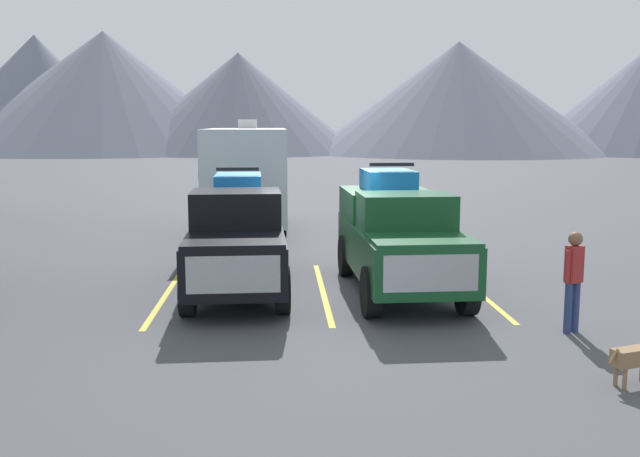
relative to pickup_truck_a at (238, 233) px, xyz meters
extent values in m
plane|color=#47474C|center=(1.81, -0.49, -1.19)|extent=(240.00, 240.00, 0.00)
cube|color=black|center=(0.01, -0.22, -0.27)|extent=(2.09, 5.95, 0.94)
cube|color=black|center=(0.08, -2.34, 0.23)|extent=(1.88, 1.71, 0.08)
cube|color=black|center=(0.02, -0.75, 0.59)|extent=(1.83, 1.59, 0.80)
cube|color=slate|center=(0.04, -1.36, 0.63)|extent=(1.68, 0.28, 0.59)
cube|color=black|center=(-0.04, 1.37, 0.46)|extent=(1.95, 2.77, 0.54)
cube|color=silver|center=(0.10, -3.14, -0.23)|extent=(1.62, 0.11, 0.66)
cylinder|color=black|center=(0.94, -2.20, -0.74)|extent=(0.31, 0.90, 0.89)
cylinder|color=black|center=(-0.80, -2.25, -0.74)|extent=(0.31, 0.90, 0.89)
cylinder|color=black|center=(0.82, 1.81, -0.74)|extent=(0.31, 0.90, 0.89)
cylinder|color=black|center=(-0.93, 1.75, -0.74)|extent=(0.31, 0.90, 0.89)
cube|color=blue|center=(-0.04, 1.37, 0.95)|extent=(1.10, 1.77, 0.45)
cylinder|color=black|center=(0.40, 0.78, 0.95)|extent=(0.19, 0.45, 0.44)
cylinder|color=black|center=(-0.45, 0.76, 0.95)|extent=(0.19, 0.45, 0.44)
cylinder|color=black|center=(0.36, 1.98, 0.95)|extent=(0.19, 0.45, 0.44)
cylinder|color=black|center=(-0.49, 1.95, 0.95)|extent=(0.19, 0.45, 0.44)
cube|color=black|center=(-0.03, 0.88, 1.33)|extent=(0.95, 0.11, 0.08)
cube|color=#144723|center=(3.40, -0.70, -0.25)|extent=(2.13, 5.40, 0.92)
cube|color=#144723|center=(3.47, -2.62, 0.25)|extent=(1.93, 1.55, 0.08)
cube|color=#144723|center=(3.42, -1.18, 0.58)|extent=(1.88, 1.45, 0.74)
cube|color=slate|center=(3.44, -1.73, 0.62)|extent=(1.73, 0.27, 0.55)
cube|color=#144723|center=(3.36, 0.74, 0.53)|extent=(2.00, 2.51, 0.64)
cube|color=silver|center=(3.49, -3.33, -0.20)|extent=(1.66, 0.11, 0.65)
cylinder|color=black|center=(4.36, -2.48, -0.71)|extent=(0.31, 0.96, 0.95)
cylinder|color=black|center=(2.56, -2.54, -0.71)|extent=(0.31, 0.96, 0.95)
cylinder|color=black|center=(4.25, 1.15, -0.71)|extent=(0.31, 0.96, 0.95)
cylinder|color=black|center=(2.45, 1.09, -0.71)|extent=(0.31, 0.96, 0.95)
cube|color=blue|center=(3.36, 0.74, 1.08)|extent=(1.13, 1.60, 0.45)
cylinder|color=black|center=(3.82, 0.22, 1.07)|extent=(0.19, 0.45, 0.44)
cylinder|color=black|center=(2.94, 0.19, 1.07)|extent=(0.19, 0.45, 0.44)
cylinder|color=black|center=(3.78, 1.30, 1.07)|extent=(0.19, 0.45, 0.44)
cylinder|color=black|center=(2.90, 1.27, 1.07)|extent=(0.19, 0.45, 0.44)
cube|color=black|center=(3.37, 0.30, 1.45)|extent=(0.98, 0.11, 0.08)
cube|color=gold|center=(-1.47, -0.48, -1.18)|extent=(0.12, 5.50, 0.01)
cube|color=gold|center=(1.81, -0.48, -1.18)|extent=(0.12, 5.50, 0.01)
cube|color=gold|center=(5.08, -0.48, -1.18)|extent=(0.12, 5.50, 0.01)
cube|color=silver|center=(-0.13, 7.99, 0.76)|extent=(2.52, 6.64, 2.84)
cube|color=#595960|center=(-1.37, 7.98, 0.90)|extent=(0.07, 6.36, 0.24)
cube|color=silver|center=(-0.13, 8.98, 2.33)|extent=(0.61, 0.70, 0.30)
cube|color=#333333|center=(-0.10, 4.08, -0.87)|extent=(0.13, 1.20, 0.12)
cylinder|color=black|center=(1.02, 7.20, -0.81)|extent=(0.23, 0.76, 0.76)
cylinder|color=black|center=(-1.26, 7.18, -0.81)|extent=(0.23, 0.76, 0.76)
cylinder|color=black|center=(1.00, 8.79, -0.81)|extent=(0.23, 0.76, 0.76)
cylinder|color=black|center=(-1.27, 8.77, -0.81)|extent=(0.23, 0.76, 0.76)
cylinder|color=navy|center=(5.92, -3.66, -0.75)|extent=(0.13, 0.13, 0.88)
cylinder|color=navy|center=(5.76, -3.74, -0.75)|extent=(0.13, 0.13, 0.88)
cube|color=maroon|center=(5.84, -3.70, 0.00)|extent=(0.32, 0.29, 0.62)
sphere|color=brown|center=(5.84, -3.70, 0.43)|extent=(0.24, 0.24, 0.24)
cylinder|color=maroon|center=(5.97, -3.64, -0.03)|extent=(0.10, 0.10, 0.56)
cylinder|color=maroon|center=(5.71, -3.76, -0.03)|extent=(0.10, 0.10, 0.56)
cube|color=olive|center=(5.68, -6.15, -0.78)|extent=(0.71, 0.44, 0.23)
cylinder|color=olive|center=(5.34, -6.27, -0.73)|extent=(0.16, 0.09, 0.20)
cylinder|color=olive|center=(5.44, -6.15, -1.04)|extent=(0.06, 0.06, 0.29)
cylinder|color=olive|center=(5.49, -6.30, -1.04)|extent=(0.06, 0.06, 0.29)
cone|color=slate|center=(-30.28, 79.77, 6.24)|extent=(28.72, 28.72, 14.86)
cone|color=slate|center=(-21.19, 78.02, 6.40)|extent=(40.32, 40.32, 15.17)
cone|color=slate|center=(-4.01, 74.14, 4.92)|extent=(30.53, 30.53, 12.21)
cone|color=slate|center=(22.78, 71.24, 5.52)|extent=(36.78, 36.78, 13.41)
camera|label=1|loc=(0.90, -15.06, 2.33)|focal=39.62mm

